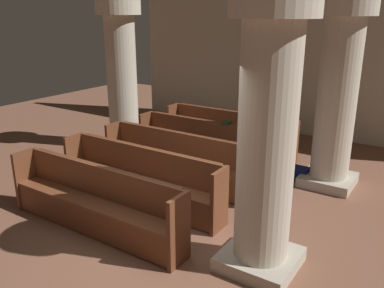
{
  "coord_description": "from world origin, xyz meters",
  "views": [
    {
      "loc": [
        3.17,
        -4.05,
        3.05
      ],
      "look_at": [
        -0.69,
        1.81,
        0.75
      ],
      "focal_mm": 37.85,
      "sensor_mm": 36.0,
      "label": 1
    }
  ],
  "objects_px": {
    "pew_row_1": "(205,144)",
    "kneeler_box_navy": "(298,173)",
    "pew_row_4": "(94,199)",
    "pew_row_2": "(176,158)",
    "pew_row_3": "(140,176)",
    "lectern": "(272,127)",
    "hymn_book": "(226,122)",
    "pillar_far_side": "(122,74)",
    "kneeler_box_blue": "(276,188)",
    "pillar_aisle_rear": "(267,136)",
    "pillar_aisle_side": "(337,93)",
    "pew_row_0": "(229,132)"
  },
  "relations": [
    {
      "from": "lectern",
      "to": "kneeler_box_navy",
      "type": "relative_size",
      "value": 2.77
    },
    {
      "from": "pew_row_2",
      "to": "pillar_aisle_rear",
      "type": "bearing_deg",
      "value": -32.59
    },
    {
      "from": "pew_row_4",
      "to": "hymn_book",
      "type": "xyz_separation_m",
      "value": [
        0.38,
        3.21,
        0.46
      ]
    },
    {
      "from": "lectern",
      "to": "pew_row_4",
      "type": "bearing_deg",
      "value": -96.62
    },
    {
      "from": "lectern",
      "to": "pew_row_3",
      "type": "bearing_deg",
      "value": -98.23
    },
    {
      "from": "pew_row_0",
      "to": "pillar_aisle_side",
      "type": "distance_m",
      "value": 2.7
    },
    {
      "from": "pew_row_4",
      "to": "pillar_far_side",
      "type": "bearing_deg",
      "value": 126.11
    },
    {
      "from": "pew_row_3",
      "to": "pew_row_0",
      "type": "bearing_deg",
      "value": 90.0
    },
    {
      "from": "hymn_book",
      "to": "pew_row_4",
      "type": "bearing_deg",
      "value": -96.74
    },
    {
      "from": "kneeler_box_navy",
      "to": "lectern",
      "type": "bearing_deg",
      "value": 126.8
    },
    {
      "from": "kneeler_box_navy",
      "to": "pew_row_4",
      "type": "bearing_deg",
      "value": -117.62
    },
    {
      "from": "pew_row_3",
      "to": "pillar_aisle_side",
      "type": "xyz_separation_m",
      "value": [
        2.36,
        2.53,
        1.21
      ]
    },
    {
      "from": "pew_row_3",
      "to": "pew_row_4",
      "type": "bearing_deg",
      "value": -90.0
    },
    {
      "from": "pew_row_3",
      "to": "lectern",
      "type": "relative_size",
      "value": 2.83
    },
    {
      "from": "pew_row_4",
      "to": "hymn_book",
      "type": "height_order",
      "value": "hymn_book"
    },
    {
      "from": "pew_row_1",
      "to": "pew_row_0",
      "type": "bearing_deg",
      "value": 90.0
    },
    {
      "from": "pew_row_3",
      "to": "lectern",
      "type": "bearing_deg",
      "value": 81.77
    },
    {
      "from": "kneeler_box_blue",
      "to": "pillar_aisle_rear",
      "type": "bearing_deg",
      "value": -73.07
    },
    {
      "from": "kneeler_box_navy",
      "to": "pew_row_1",
      "type": "bearing_deg",
      "value": -166.47
    },
    {
      "from": "hymn_book",
      "to": "pillar_aisle_rear",
      "type": "bearing_deg",
      "value": -53.77
    },
    {
      "from": "pew_row_4",
      "to": "pillar_aisle_side",
      "type": "distance_m",
      "value": 4.42
    },
    {
      "from": "pew_row_2",
      "to": "pew_row_3",
      "type": "bearing_deg",
      "value": -90.0
    },
    {
      "from": "pew_row_2",
      "to": "pillar_far_side",
      "type": "distance_m",
      "value": 2.85
    },
    {
      "from": "pew_row_0",
      "to": "pew_row_2",
      "type": "xyz_separation_m",
      "value": [
        0.0,
        -2.02,
        0.0
      ]
    },
    {
      "from": "pew_row_1",
      "to": "kneeler_box_navy",
      "type": "bearing_deg",
      "value": 13.53
    },
    {
      "from": "lectern",
      "to": "pew_row_1",
      "type": "bearing_deg",
      "value": -105.94
    },
    {
      "from": "pew_row_0",
      "to": "pillar_far_side",
      "type": "bearing_deg",
      "value": -159.34
    },
    {
      "from": "pew_row_0",
      "to": "pew_row_4",
      "type": "relative_size",
      "value": 1.0
    },
    {
      "from": "pew_row_1",
      "to": "kneeler_box_blue",
      "type": "relative_size",
      "value": 7.19
    },
    {
      "from": "pew_row_1",
      "to": "pew_row_2",
      "type": "distance_m",
      "value": 1.01
    },
    {
      "from": "pew_row_1",
      "to": "pew_row_2",
      "type": "height_order",
      "value": "same"
    },
    {
      "from": "pillar_far_side",
      "to": "kneeler_box_blue",
      "type": "distance_m",
      "value": 4.39
    },
    {
      "from": "pew_row_2",
      "to": "kneeler_box_navy",
      "type": "height_order",
      "value": "pew_row_2"
    },
    {
      "from": "pew_row_1",
      "to": "pillar_far_side",
      "type": "distance_m",
      "value": 2.61
    },
    {
      "from": "pew_row_0",
      "to": "hymn_book",
      "type": "relative_size",
      "value": 14.68
    },
    {
      "from": "pew_row_4",
      "to": "kneeler_box_blue",
      "type": "xyz_separation_m",
      "value": [
        1.74,
        2.55,
        -0.37
      ]
    },
    {
      "from": "pew_row_3",
      "to": "kneeler_box_navy",
      "type": "xyz_separation_m",
      "value": [
        1.81,
        2.46,
        -0.39
      ]
    },
    {
      "from": "pew_row_3",
      "to": "hymn_book",
      "type": "xyz_separation_m",
      "value": [
        0.38,
        2.2,
        0.46
      ]
    },
    {
      "from": "pillar_aisle_rear",
      "to": "pew_row_1",
      "type": "bearing_deg",
      "value": 133.14
    },
    {
      "from": "pew_row_1",
      "to": "lectern",
      "type": "xyz_separation_m",
      "value": [
        0.59,
        2.07,
        -0.05
      ]
    },
    {
      "from": "kneeler_box_navy",
      "to": "pillar_aisle_side",
      "type": "bearing_deg",
      "value": 7.79
    },
    {
      "from": "pew_row_1",
      "to": "kneeler_box_navy",
      "type": "relative_size",
      "value": 7.83
    },
    {
      "from": "pew_row_3",
      "to": "pillar_far_side",
      "type": "bearing_deg",
      "value": 136.96
    },
    {
      "from": "pillar_aisle_rear",
      "to": "hymn_book",
      "type": "height_order",
      "value": "pillar_aisle_rear"
    },
    {
      "from": "pew_row_1",
      "to": "kneeler_box_navy",
      "type": "xyz_separation_m",
      "value": [
        1.81,
        0.44,
        -0.39
      ]
    },
    {
      "from": "pew_row_2",
      "to": "lectern",
      "type": "distance_m",
      "value": 3.14
    },
    {
      "from": "pew_row_3",
      "to": "pew_row_4",
      "type": "xyz_separation_m",
      "value": [
        0.0,
        -1.01,
        0.0
      ]
    },
    {
      "from": "pew_row_0",
      "to": "pillar_aisle_rear",
      "type": "bearing_deg",
      "value": -56.22
    },
    {
      "from": "pew_row_1",
      "to": "kneeler_box_blue",
      "type": "bearing_deg",
      "value": -15.42
    },
    {
      "from": "pew_row_4",
      "to": "lectern",
      "type": "height_order",
      "value": "lectern"
    }
  ]
}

